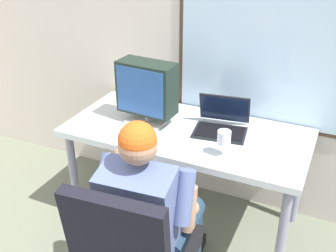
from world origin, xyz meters
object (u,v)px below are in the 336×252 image
(laptop, at_px, (222,121))
(wine_glass, at_px, (224,139))
(crt_monitor, at_px, (147,89))
(desk, at_px, (186,140))
(office_chair, at_px, (129,252))
(person_seated, at_px, (150,207))

(laptop, relative_size, wine_glass, 2.34)
(crt_monitor, xyz_separation_m, laptop, (0.51, 0.11, -0.19))
(laptop, distance_m, wine_glass, 0.34)
(desk, height_order, office_chair, office_chair)
(wine_glass, bearing_deg, laptop, 109.50)
(desk, relative_size, office_chair, 1.66)
(desk, distance_m, office_chair, 0.98)
(desk, xyz_separation_m, office_chair, (0.09, -0.97, -0.13))
(crt_monitor, relative_size, laptop, 1.14)
(laptop, bearing_deg, desk, -152.80)
(person_seated, relative_size, crt_monitor, 2.77)
(desk, height_order, crt_monitor, crt_monitor)
(office_chair, xyz_separation_m, crt_monitor, (-0.39, 0.97, 0.46))
(person_seated, height_order, crt_monitor, person_seated)
(office_chair, distance_m, wine_glass, 0.86)
(person_seated, relative_size, wine_glass, 7.37)
(wine_glass, bearing_deg, crt_monitor, 161.33)
(desk, xyz_separation_m, wine_glass, (0.33, -0.21, 0.19))
(desk, height_order, laptop, laptop)
(desk, relative_size, wine_glass, 9.96)
(desk, bearing_deg, office_chair, -84.52)
(desk, relative_size, laptop, 4.26)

